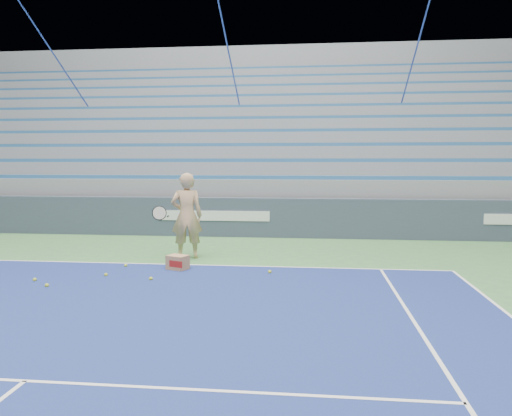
{
  "coord_description": "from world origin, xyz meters",
  "views": [
    {
      "loc": [
        2.74,
        2.03,
        2.14
      ],
      "look_at": [
        1.59,
        12.38,
        1.15
      ],
      "focal_mm": 35.0,
      "sensor_mm": 36.0,
      "label": 1
    }
  ],
  "objects": [
    {
      "name": "sponsor_barrier",
      "position": [
        0.0,
        15.88,
        0.55
      ],
      "size": [
        30.0,
        0.32,
        1.1
      ],
      "color": "#374155",
      "rests_on": "ground"
    },
    {
      "name": "tennis_player",
      "position": [
        0.03,
        12.63,
        0.94
      ],
      "size": [
        0.99,
        0.91,
        1.88
      ],
      "color": "tan",
      "rests_on": "ground"
    },
    {
      "name": "tennis_ball_0",
      "position": [
        -1.7,
        9.87,
        0.03
      ],
      "size": [
        0.07,
        0.07,
        0.07
      ],
      "primitive_type": "sphere",
      "color": "#C9DB2C",
      "rests_on": "ground"
    },
    {
      "name": "tennis_ball_4",
      "position": [
        -0.97,
        11.57,
        0.03
      ],
      "size": [
        0.07,
        0.07,
        0.07
      ],
      "primitive_type": "sphere",
      "color": "#C9DB2C",
      "rests_on": "ground"
    },
    {
      "name": "ball_box",
      "position": [
        0.14,
        11.45,
        0.14
      ],
      "size": [
        0.47,
        0.42,
        0.29
      ],
      "color": "#AB7E53",
      "rests_on": "ground"
    },
    {
      "name": "tennis_ball_1",
      "position": [
        1.97,
        11.32,
        0.03
      ],
      "size": [
        0.07,
        0.07,
        0.07
      ],
      "primitive_type": "sphere",
      "color": "#C9DB2C",
      "rests_on": "ground"
    },
    {
      "name": "tennis_ball_2",
      "position": [
        -0.1,
        10.53,
        0.03
      ],
      "size": [
        0.07,
        0.07,
        0.07
      ],
      "primitive_type": "sphere",
      "color": "#C9DB2C",
      "rests_on": "ground"
    },
    {
      "name": "bleachers",
      "position": [
        0.0,
        21.6,
        2.36
      ],
      "size": [
        31.0,
        9.15,
        7.3
      ],
      "color": "gray",
      "rests_on": "ground"
    },
    {
      "name": "tennis_ball_5",
      "position": [
        -2.13,
        10.23,
        0.03
      ],
      "size": [
        0.07,
        0.07,
        0.07
      ],
      "primitive_type": "sphere",
      "color": "#C9DB2C",
      "rests_on": "ground"
    },
    {
      "name": "tennis_ball_6",
      "position": [
        -1.03,
        10.74,
        0.03
      ],
      "size": [
        0.07,
        0.07,
        0.07
      ],
      "primitive_type": "sphere",
      "color": "#C9DB2C",
      "rests_on": "ground"
    },
    {
      "name": "tennis_ball_3",
      "position": [
        0.21,
        11.42,
        0.03
      ],
      "size": [
        0.07,
        0.07,
        0.07
      ],
      "primitive_type": "sphere",
      "color": "#C9DB2C",
      "rests_on": "ground"
    }
  ]
}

